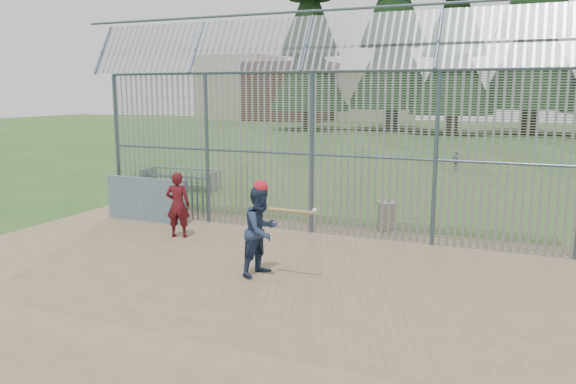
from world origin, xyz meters
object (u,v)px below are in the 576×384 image
at_px(batter, 261,231).
at_px(onlooker, 178,205).
at_px(trash_can, 387,216).
at_px(bleacher, 181,178).
at_px(dugout_wall, 146,199).

height_order(batter, onlooker, batter).
distance_m(trash_can, bleacher, 9.02).
distance_m(dugout_wall, batter, 5.68).
bearing_deg(dugout_wall, bleacher, 113.63).
xyz_separation_m(dugout_wall, trash_can, (6.29, 1.65, -0.24)).
bearing_deg(onlooker, bleacher, -73.66).
bearing_deg(trash_can, bleacher, 159.11).
bearing_deg(trash_can, batter, -107.27).
xyz_separation_m(batter, trash_can, (1.41, 4.54, -0.51)).
xyz_separation_m(batter, bleacher, (-7.01, 7.76, -0.48)).
bearing_deg(trash_can, onlooker, -148.48).
distance_m(dugout_wall, trash_can, 6.51).
relative_size(batter, bleacher, 0.58).
bearing_deg(dugout_wall, trash_can, 14.72).
height_order(dugout_wall, trash_can, dugout_wall).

